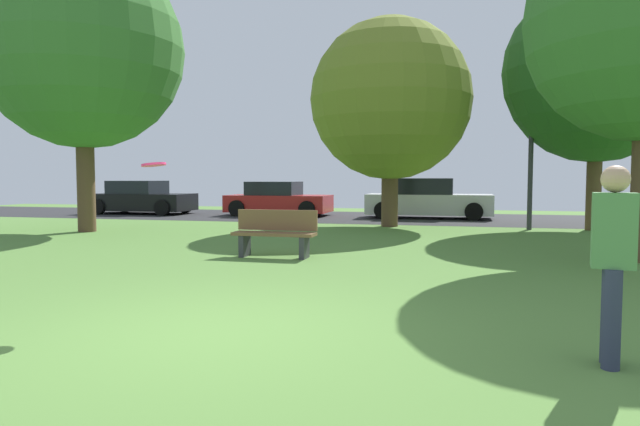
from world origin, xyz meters
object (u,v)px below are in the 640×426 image
object	(u,v)px
maple_tree_near	(82,49)
street_lamp_post	(531,152)
person_thrower	(613,257)
parked_car_black	(141,199)
frisbee_disc	(154,165)
parked_car_white	(427,200)
oak_tree_left	(597,71)
maple_tree_far	(390,100)
park_bench	(275,233)
parked_car_red	(278,200)

from	to	relation	value
maple_tree_near	street_lamp_post	size ratio (longest dim) A/B	1.75
person_thrower	parked_car_black	distance (m)	21.35
frisbee_disc	parked_car_white	xyz separation A→B (m)	(2.14, 15.57, -0.99)
oak_tree_left	street_lamp_post	size ratio (longest dim) A/B	1.59
parked_car_black	parked_car_white	world-z (taller)	parked_car_white
maple_tree_near	parked_car_white	world-z (taller)	maple_tree_near
oak_tree_left	frisbee_disc	size ratio (longest dim) A/B	23.06
oak_tree_left	parked_car_black	bearing A→B (deg)	168.69
maple_tree_near	frisbee_disc	world-z (taller)	maple_tree_near
maple_tree_far	person_thrower	size ratio (longest dim) A/B	3.94
parked_car_black	street_lamp_post	xyz separation A→B (m)	(14.97, -3.60, 1.61)
parked_car_black	street_lamp_post	size ratio (longest dim) A/B	0.93
maple_tree_far	parked_car_black	world-z (taller)	maple_tree_far
parked_car_black	person_thrower	bearing A→B (deg)	-48.33
parked_car_black	parked_car_white	distance (m)	11.82
park_bench	person_thrower	bearing A→B (deg)	131.51
maple_tree_far	frisbee_disc	size ratio (longest dim) A/B	20.58
park_bench	street_lamp_post	world-z (taller)	street_lamp_post
maple_tree_far	parked_car_white	size ratio (longest dim) A/B	1.39
oak_tree_left	parked_car_black	world-z (taller)	oak_tree_left
oak_tree_left	street_lamp_post	xyz separation A→B (m)	(-1.76, -0.25, -2.30)
parked_car_black	street_lamp_post	distance (m)	15.48
frisbee_disc	park_bench	bearing A→B (deg)	91.44
frisbee_disc	parked_car_black	size ratio (longest dim) A/B	0.07
maple_tree_near	frisbee_disc	xyz separation A→B (m)	(6.88, -7.98, -3.41)
person_thrower	street_lamp_post	world-z (taller)	street_lamp_post
frisbee_disc	parked_car_red	xyz separation A→B (m)	(-3.77, 15.61, -1.05)
maple_tree_near	frisbee_disc	bearing A→B (deg)	-49.21
person_thrower	parked_car_black	size ratio (longest dim) A/B	0.39
oak_tree_left	parked_car_black	xyz separation A→B (m)	(-16.73, 3.35, -3.91)
maple_tree_near	park_bench	size ratio (longest dim) A/B	4.91
oak_tree_left	parked_car_black	distance (m)	17.51
parked_car_black	park_bench	size ratio (longest dim) A/B	2.63
parked_car_white	park_bench	xyz separation A→B (m)	(-2.25, -11.06, -0.21)
frisbee_disc	street_lamp_post	size ratio (longest dim) A/B	0.07
person_thrower	parked_car_red	bearing A→B (deg)	-54.09
maple_tree_near	maple_tree_far	bearing A→B (deg)	24.84
person_thrower	frisbee_disc	xyz separation A→B (m)	(-4.52, 0.72, 0.78)
oak_tree_left	parked_car_white	bearing A→B (deg)	143.14
maple_tree_far	maple_tree_near	xyz separation A→B (m)	(-8.08, -3.74, 1.17)
maple_tree_far	frisbee_disc	distance (m)	11.99
frisbee_disc	parked_car_white	world-z (taller)	frisbee_disc
oak_tree_left	park_bench	xyz separation A→B (m)	(-7.17, -7.37, -4.08)
person_thrower	parked_car_white	world-z (taller)	person_thrower
maple_tree_near	oak_tree_left	bearing A→B (deg)	15.66
parked_car_black	street_lamp_post	bearing A→B (deg)	-13.52
frisbee_disc	parked_car_black	xyz separation A→B (m)	(-9.68, 15.23, -1.03)
parked_car_red	street_lamp_post	xyz separation A→B (m)	(9.06, -3.99, 1.63)
person_thrower	parked_car_white	size ratio (longest dim) A/B	0.35
oak_tree_left	parked_car_red	distance (m)	12.10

